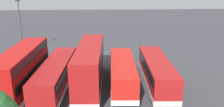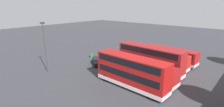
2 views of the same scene
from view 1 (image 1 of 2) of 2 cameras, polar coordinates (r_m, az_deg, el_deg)
name	(u,v)px [view 1 (image 1 of 2)]	position (r m, az deg, el deg)	size (l,w,h in m)	color
ground_plane	(94,56)	(34.95, -4.79, -0.72)	(140.00, 140.00, 0.00)	#38383D
bus_single_deck_near_end	(156,71)	(25.19, 11.48, -4.40)	(3.20, 11.34, 2.95)	#A51919
bus_single_deck_second	(122,72)	(24.35, 2.73, -4.83)	(3.09, 10.26, 2.95)	red
bus_double_decker_third	(90,64)	(24.32, -5.73, -2.84)	(3.21, 11.97, 4.55)	#A51919
bus_single_deck_fourth	(56,74)	(24.57, -14.31, -5.17)	(3.15, 11.90, 2.95)	#A51919
bus_double_decker_fifth	(22,69)	(24.71, -22.32, -3.78)	(2.97, 11.17, 4.55)	#B71411
car_hatchback_silver	(72,54)	(34.21, -10.42, -0.12)	(4.00, 4.50, 1.43)	black
lamp_post_tall	(20,22)	(38.99, -22.77, 7.47)	(0.70, 0.30, 8.65)	#38383D
waste_bin_yellow	(89,47)	(38.28, -6.12, 1.59)	(0.60, 0.60, 0.95)	#197F33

